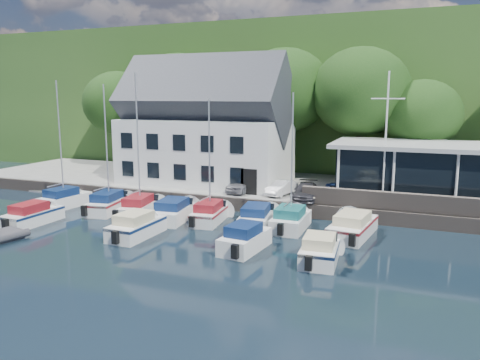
% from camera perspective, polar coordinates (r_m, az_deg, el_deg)
% --- Properties ---
extents(ground, '(180.00, 180.00, 0.00)m').
position_cam_1_polar(ground, '(24.78, -5.83, -9.95)').
color(ground, black).
rests_on(ground, ground).
extents(quay, '(60.00, 13.00, 1.00)m').
position_cam_1_polar(quay, '(40.42, 5.56, -1.25)').
color(quay, gray).
rests_on(quay, ground).
extents(quay_face, '(60.00, 0.30, 1.00)m').
position_cam_1_polar(quay_face, '(34.36, 2.58, -3.27)').
color(quay_face, '#5C514A').
rests_on(quay_face, ground).
extents(hillside, '(160.00, 75.00, 16.00)m').
position_cam_1_polar(hillside, '(83.32, 14.22, 9.60)').
color(hillside, '#325520').
rests_on(hillside, ground).
extents(field_patch, '(50.00, 30.00, 0.30)m').
position_cam_1_polar(field_patch, '(90.98, 20.30, 14.46)').
color(field_patch, '#4E5D2E').
rests_on(field_patch, hillside).
extents(harbor_building, '(14.40, 8.20, 8.70)m').
position_cam_1_polar(harbor_building, '(41.27, -4.14, 5.81)').
color(harbor_building, white).
rests_on(harbor_building, quay).
extents(club_pavilion, '(13.20, 7.20, 4.10)m').
position_cam_1_polar(club_pavilion, '(37.03, 21.56, 1.02)').
color(club_pavilion, black).
rests_on(club_pavilion, quay).
extents(seawall, '(18.00, 0.50, 1.20)m').
position_cam_1_polar(seawall, '(32.79, 23.12, -2.79)').
color(seawall, '#5C514A').
rests_on(seawall, quay).
extents(gangway, '(1.20, 6.00, 1.40)m').
position_cam_1_polar(gangway, '(41.15, -20.72, -2.38)').
color(gangway, silver).
rests_on(gangway, ground).
extents(car_silver, '(1.66, 3.90, 1.32)m').
position_cam_1_polar(car_silver, '(37.08, 0.24, -0.42)').
color(car_silver, '#A9A8AD').
rests_on(car_silver, quay).
extents(car_white, '(1.95, 3.52, 1.10)m').
position_cam_1_polar(car_white, '(36.06, 5.09, -0.94)').
color(car_white, white).
rests_on(car_white, quay).
extents(car_dgrey, '(2.20, 4.27, 1.18)m').
position_cam_1_polar(car_dgrey, '(34.71, 8.04, -1.38)').
color(car_dgrey, '#303035').
rests_on(car_dgrey, quay).
extents(car_blue, '(1.86, 3.62, 1.18)m').
position_cam_1_polar(car_blue, '(35.32, 11.71, -1.29)').
color(car_blue, '#33529C').
rests_on(car_blue, quay).
extents(flagpole, '(2.20, 0.20, 9.16)m').
position_cam_1_polar(flagpole, '(33.69, 17.32, 4.77)').
color(flagpole, white).
rests_on(flagpole, quay).
extents(tree_0, '(7.37, 7.37, 10.07)m').
position_cam_1_polar(tree_0, '(51.93, -14.57, 7.19)').
color(tree_0, '#163810').
rests_on(tree_0, quay).
extents(tree_1, '(8.57, 8.57, 11.71)m').
position_cam_1_polar(tree_1, '(48.34, -7.41, 8.20)').
color(tree_1, '#163810').
rests_on(tree_1, quay).
extents(tree_2, '(8.70, 8.70, 11.90)m').
position_cam_1_polar(tree_2, '(44.48, 5.43, 8.18)').
color(tree_2, '#163810').
rests_on(tree_2, quay).
extents(tree_3, '(8.56, 8.56, 11.70)m').
position_cam_1_polar(tree_3, '(42.59, 14.39, 7.68)').
color(tree_3, '#163810').
rests_on(tree_3, quay).
extents(tree_4, '(6.50, 6.50, 8.88)m').
position_cam_1_polar(tree_4, '(42.12, 21.14, 5.37)').
color(tree_4, '#163810').
rests_on(tree_4, quay).
extents(boat_r1_0, '(2.71, 6.19, 9.38)m').
position_cam_1_polar(boat_r1_0, '(38.04, -21.04, 3.78)').
color(boat_r1_0, silver).
rests_on(boat_r1_0, ground).
extents(boat_r1_1, '(2.90, 6.47, 9.49)m').
position_cam_1_polar(boat_r1_1, '(35.44, -15.96, 3.73)').
color(boat_r1_1, silver).
rests_on(boat_r1_1, ground).
extents(boat_r1_2, '(2.94, 6.51, 9.12)m').
position_cam_1_polar(boat_r1_2, '(33.73, -12.31, 3.26)').
color(boat_r1_2, silver).
rests_on(boat_r1_2, ground).
extents(boat_r1_3, '(2.89, 6.54, 1.50)m').
position_cam_1_polar(boat_r1_3, '(32.82, -8.02, -3.56)').
color(boat_r1_3, silver).
rests_on(boat_r1_3, ground).
extents(boat_r1_4, '(2.47, 5.98, 8.88)m').
position_cam_1_polar(boat_r1_4, '(31.38, -3.75, 2.74)').
color(boat_r1_4, silver).
rests_on(boat_r1_4, ground).
extents(boat_r1_5, '(2.85, 6.31, 1.47)m').
position_cam_1_polar(boat_r1_5, '(30.98, 2.10, -4.33)').
color(boat_r1_5, silver).
rests_on(boat_r1_5, ground).
extents(boat_r1_6, '(2.21, 5.75, 9.21)m').
position_cam_1_polar(boat_r1_6, '(29.71, 6.35, 2.60)').
color(boat_r1_6, silver).
rests_on(boat_r1_6, ground).
extents(boat_r1_7, '(3.07, 7.15, 1.51)m').
position_cam_1_polar(boat_r1_7, '(29.64, 13.60, -5.25)').
color(boat_r1_7, silver).
rests_on(boat_r1_7, ground).
extents(boat_r2_0, '(2.00, 6.08, 1.49)m').
position_cam_1_polar(boat_r2_0, '(34.42, -23.95, -3.72)').
color(boat_r2_0, silver).
rests_on(boat_r2_0, ground).
extents(boat_r2_2, '(2.20, 5.83, 1.56)m').
position_cam_1_polar(boat_r2_2, '(29.40, -12.52, -5.28)').
color(boat_r2_2, silver).
rests_on(boat_r2_2, ground).
extents(boat_r2_3, '(2.43, 5.51, 1.56)m').
position_cam_1_polar(boat_r2_3, '(26.27, 0.62, -6.91)').
color(boat_r2_3, silver).
rests_on(boat_r2_3, ground).
extents(boat_r2_4, '(2.35, 5.12, 1.48)m').
position_cam_1_polar(boat_r2_4, '(24.84, 9.73, -8.19)').
color(boat_r2_4, silver).
rests_on(boat_r2_4, ground).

